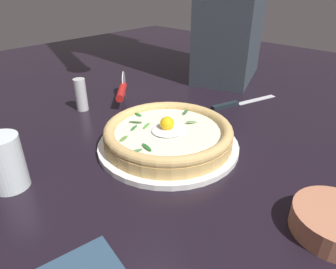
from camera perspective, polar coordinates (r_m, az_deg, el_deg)
name	(u,v)px	position (r m, az deg, el deg)	size (l,w,h in m)	color
ground_plane	(158,148)	(0.69, -1.88, -2.55)	(2.40, 2.40, 0.03)	black
pizza_plate	(168,145)	(0.66, 0.00, -1.98)	(0.31, 0.31, 0.01)	white
pizza	(168,134)	(0.65, -0.01, 0.18)	(0.28, 0.28, 0.06)	#DAB167
side_bowl	(335,222)	(0.52, 29.19, -14.33)	(0.13, 0.13, 0.04)	#B67152
pizza_cutter	(122,90)	(0.90, -8.71, 8.43)	(0.13, 0.13, 0.07)	silver
table_knife	(236,104)	(0.90, 12.79, 5.73)	(0.22, 0.09, 0.01)	silver
drinking_glass	(7,166)	(0.60, -28.34, -5.30)	(0.06, 0.06, 0.10)	silver
pepper_shaker	(81,95)	(0.87, -16.23, 7.28)	(0.03, 0.03, 0.09)	silver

